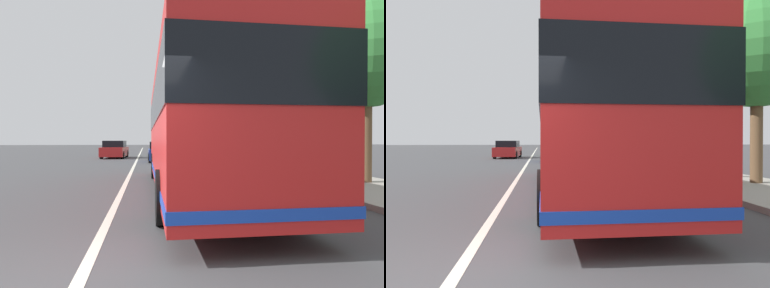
# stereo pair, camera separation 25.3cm
# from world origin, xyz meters

# --- Properties ---
(sidewalk_curb) EXTENTS (110.00, 3.60, 0.14)m
(sidewalk_curb) POSITION_xyz_m (10.00, -7.32, 0.07)
(sidewalk_curb) COLOR #9E998E
(sidewalk_curb) RESTS_ON ground
(lane_divider_line) EXTENTS (110.00, 0.16, 0.01)m
(lane_divider_line) POSITION_xyz_m (10.00, 0.00, 0.00)
(lane_divider_line) COLOR silver
(lane_divider_line) RESTS_ON ground
(coach_bus) EXTENTS (11.41, 2.65, 3.30)m
(coach_bus) POSITION_xyz_m (6.33, -2.21, 1.91)
(coach_bus) COLOR red
(coach_bus) RESTS_ON ground
(car_ahead_same_lane) EXTENTS (4.46, 2.05, 1.38)m
(car_ahead_same_lane) POSITION_xyz_m (29.59, -2.39, 0.66)
(car_ahead_same_lane) COLOR #2D7238
(car_ahead_same_lane) RESTS_ON ground
(car_side_street) EXTENTS (4.15, 1.79, 1.43)m
(car_side_street) POSITION_xyz_m (20.28, -1.75, 0.68)
(car_side_street) COLOR navy
(car_side_street) RESTS_ON ground
(car_behind_bus) EXTENTS (4.25, 2.16, 1.49)m
(car_behind_bus) POSITION_xyz_m (25.62, 1.97, 0.71)
(car_behind_bus) COLOR red
(car_behind_bus) RESTS_ON ground
(roadside_tree_mid_block) EXTENTS (3.54, 3.54, 6.14)m
(roadside_tree_mid_block) POSITION_xyz_m (6.76, -7.92, 4.34)
(roadside_tree_mid_block) COLOR brown
(roadside_tree_mid_block) RESTS_ON ground
(utility_pole) EXTENTS (0.31, 0.31, 8.60)m
(utility_pole) POSITION_xyz_m (8.46, -7.55, 4.30)
(utility_pole) COLOR slate
(utility_pole) RESTS_ON ground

